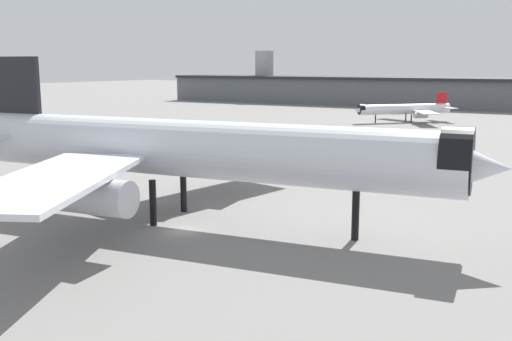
{
  "coord_description": "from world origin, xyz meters",
  "views": [
    {
      "loc": [
        42.0,
        -47.12,
        18.28
      ],
      "look_at": [
        6.03,
        5.56,
        6.63
      ],
      "focal_mm": 41.04,
      "sensor_mm": 36.0,
      "label": 1
    }
  ],
  "objects_px": {
    "airliner_near_gate": "(187,150)",
    "traffic_cone_near_nose": "(390,175)",
    "baggage_cart_trailing": "(81,166)",
    "service_truck_front": "(253,155)",
    "airliner_far_taxiway": "(405,109)"
  },
  "relations": [
    {
      "from": "airliner_near_gate",
      "to": "baggage_cart_trailing",
      "type": "xyz_separation_m",
      "value": [
        -35.99,
        13.65,
        -7.49
      ]
    },
    {
      "from": "service_truck_front",
      "to": "baggage_cart_trailing",
      "type": "relative_size",
      "value": 2.0
    },
    {
      "from": "airliner_near_gate",
      "to": "traffic_cone_near_nose",
      "type": "distance_m",
      "value": 40.99
    },
    {
      "from": "baggage_cart_trailing",
      "to": "traffic_cone_near_nose",
      "type": "xyz_separation_m",
      "value": [
        45.61,
        25.37,
        -0.59
      ]
    },
    {
      "from": "airliner_near_gate",
      "to": "traffic_cone_near_nose",
      "type": "xyz_separation_m",
      "value": [
        9.62,
        39.02,
        -8.08
      ]
    },
    {
      "from": "airliner_far_taxiway",
      "to": "traffic_cone_near_nose",
      "type": "bearing_deg",
      "value": 58.63
    },
    {
      "from": "airliner_near_gate",
      "to": "service_truck_front",
      "type": "xyz_separation_m",
      "value": [
        -16.59,
        37.52,
        -6.88
      ]
    },
    {
      "from": "airliner_near_gate",
      "to": "airliner_far_taxiway",
      "type": "relative_size",
      "value": 2.28
    },
    {
      "from": "airliner_far_taxiway",
      "to": "traffic_cone_near_nose",
      "type": "height_order",
      "value": "airliner_far_taxiway"
    },
    {
      "from": "baggage_cart_trailing",
      "to": "traffic_cone_near_nose",
      "type": "relative_size",
      "value": 3.69
    },
    {
      "from": "baggage_cart_trailing",
      "to": "service_truck_front",
      "type": "bearing_deg",
      "value": -72.32
    },
    {
      "from": "airliner_far_taxiway",
      "to": "service_truck_front",
      "type": "relative_size",
      "value": 5.29
    },
    {
      "from": "airliner_far_taxiway",
      "to": "baggage_cart_trailing",
      "type": "relative_size",
      "value": 10.57
    },
    {
      "from": "airliner_near_gate",
      "to": "baggage_cart_trailing",
      "type": "relative_size",
      "value": 24.08
    },
    {
      "from": "airliner_near_gate",
      "to": "airliner_far_taxiway",
      "type": "height_order",
      "value": "airliner_near_gate"
    }
  ]
}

